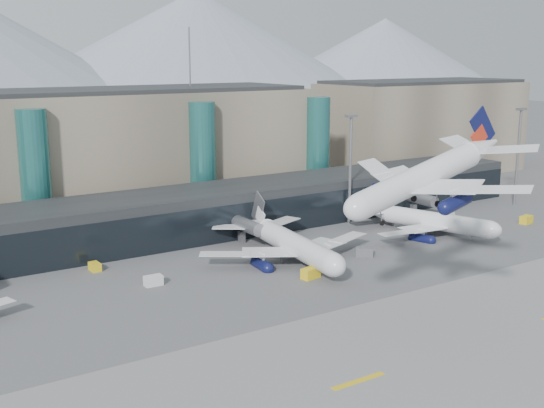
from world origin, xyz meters
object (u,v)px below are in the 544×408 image
(lightmast_right, at_px, (518,151))
(veh_a, at_px, (153,281))
(veh_b, at_px, (95,267))
(lightmast_mid, at_px, (350,163))
(veh_d, at_px, (396,221))
(veh_h, at_px, (311,273))
(jet_parked_right, at_px, (422,214))
(veh_g, at_px, (304,247))
(veh_e, at_px, (526,220))
(jet_parked_mid, at_px, (287,235))
(veh_c, at_px, (364,252))
(hero_jet, at_px, (433,167))

(lightmast_right, distance_m, veh_a, 107.94)
(lightmast_right, relative_size, veh_a, 8.21)
(veh_a, xyz_separation_m, veh_b, (-5.78, 13.49, -0.10))
(lightmast_mid, bearing_deg, veh_d, -40.60)
(veh_a, distance_m, veh_d, 65.76)
(veh_a, distance_m, veh_h, 27.64)
(jet_parked_right, bearing_deg, veh_g, 66.50)
(veh_b, bearing_deg, veh_e, -104.30)
(veh_b, bearing_deg, veh_d, -96.03)
(jet_parked_mid, distance_m, veh_d, 37.69)
(veh_c, bearing_deg, veh_e, 39.87)
(lightmast_right, relative_size, veh_g, 10.12)
(veh_b, bearing_deg, veh_a, -159.42)
(hero_jet, bearing_deg, lightmast_right, 27.10)
(veh_d, relative_size, veh_h, 0.92)
(veh_a, xyz_separation_m, veh_e, (91.68, -6.70, 0.06))
(lightmast_mid, distance_m, hero_jet, 62.73)
(lightmast_mid, height_order, veh_b, lightmast_mid)
(veh_d, bearing_deg, veh_a, 128.72)
(lightmast_mid, height_order, veh_a, lightmast_mid)
(lightmast_right, distance_m, hero_jet, 92.87)
(veh_c, height_order, veh_h, veh_h)
(jet_parked_right, height_order, veh_h, jet_parked_right)
(jet_parked_right, xyz_separation_m, veh_g, (-30.28, 2.68, -3.51))
(veh_a, bearing_deg, jet_parked_mid, 3.50)
(jet_parked_right, bearing_deg, veh_c, 89.32)
(lightmast_right, distance_m, veh_b, 113.48)
(lightmast_mid, bearing_deg, veh_a, -163.89)
(veh_e, bearing_deg, veh_c, 169.90)
(veh_e, xyz_separation_m, veh_g, (-57.28, 10.11, -0.20))
(jet_parked_right, bearing_deg, jet_parked_mid, 71.23)
(veh_b, bearing_deg, jet_parked_mid, -112.70)
(lightmast_right, bearing_deg, veh_c, -167.02)
(veh_a, relative_size, veh_d, 0.97)
(lightmast_right, height_order, veh_b, lightmast_right)
(hero_jet, bearing_deg, veh_c, 61.26)
(lightmast_right, distance_m, veh_g, 73.80)
(veh_a, bearing_deg, veh_d, 9.69)
(lightmast_right, relative_size, veh_h, 7.36)
(veh_e, height_order, veh_h, veh_h)
(veh_a, bearing_deg, jet_parked_right, 2.27)
(veh_a, bearing_deg, veh_b, 114.80)
(veh_d, distance_m, veh_h, 45.19)
(lightmast_mid, distance_m, veh_b, 64.07)
(veh_h, bearing_deg, veh_d, 16.25)
(hero_jet, relative_size, veh_h, 9.31)
(veh_b, distance_m, veh_h, 39.79)
(hero_jet, bearing_deg, veh_a, 122.20)
(jet_parked_mid, bearing_deg, veh_e, -90.10)
(veh_c, distance_m, veh_g, 12.50)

